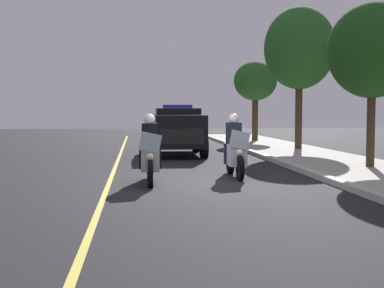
{
  "coord_description": "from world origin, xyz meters",
  "views": [
    {
      "loc": [
        12.57,
        -1.48,
        1.79
      ],
      "look_at": [
        -1.0,
        0.0,
        0.9
      ],
      "focal_mm": 47.38,
      "sensor_mm": 36.0,
      "label": 1
    }
  ],
  "objects": [
    {
      "name": "tree_mid_block",
      "position": [
        -2.07,
        5.57,
        3.6
      ],
      "size": [
        2.68,
        2.68,
        4.95
      ],
      "color": "#42301E",
      "rests_on": "sidewalk_strip"
    },
    {
      "name": "ground_plane",
      "position": [
        0.0,
        0.0,
        0.0
      ],
      "size": [
        80.0,
        80.0,
        0.0
      ],
      "primitive_type": "plane",
      "color": "black"
    },
    {
      "name": "lane_stripe_center",
      "position": [
        0.0,
        -2.18,
        0.0
      ],
      "size": [
        48.0,
        0.12,
        0.01
      ],
      "primitive_type": "cube",
      "color": "#E0D14C",
      "rests_on": "ground"
    },
    {
      "name": "curb_strip",
      "position": [
        0.0,
        3.31,
        0.07
      ],
      "size": [
        48.0,
        0.24,
        0.15
      ],
      "primitive_type": "cube",
      "color": "#B7B5AD",
      "rests_on": "ground"
    },
    {
      "name": "police_motorcycle_lead_right",
      "position": [
        -0.91,
        1.16,
        0.7
      ],
      "size": [
        2.14,
        0.56,
        1.72
      ],
      "color": "black",
      "rests_on": "ground"
    },
    {
      "name": "tree_behind_suv",
      "position": [
        -15.94,
        5.27,
        3.48
      ],
      "size": [
        2.46,
        2.46,
        4.55
      ],
      "color": "#42301E",
      "rests_on": "sidewalk_strip"
    },
    {
      "name": "police_suv",
      "position": [
        -8.06,
        0.18,
        1.07
      ],
      "size": [
        4.94,
        2.14,
        2.05
      ],
      "color": "black",
      "rests_on": "ground"
    },
    {
      "name": "police_motorcycle_lead_left",
      "position": [
        0.02,
        -1.16,
        0.7
      ],
      "size": [
        2.14,
        0.56,
        1.72
      ],
      "color": "black",
      "rests_on": "ground"
    },
    {
      "name": "tree_far_back",
      "position": [
        -9.58,
        5.77,
        4.58
      ],
      "size": [
        3.16,
        3.16,
        6.34
      ],
      "color": "#42301E",
      "rests_on": "sidewalk_strip"
    }
  ]
}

